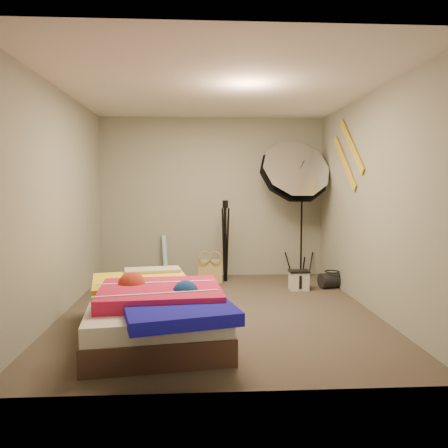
{
  "coord_description": "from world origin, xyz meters",
  "views": [
    {
      "loc": [
        -0.22,
        -4.92,
        1.43
      ],
      "look_at": [
        0.1,
        0.6,
        0.95
      ],
      "focal_mm": 35.0,
      "sensor_mm": 36.0,
      "label": 1
    }
  ],
  "objects": [
    {
      "name": "camera_tripod",
      "position": [
        0.18,
        1.56,
        0.7
      ],
      "size": [
        0.09,
        0.09,
        1.22
      ],
      "color": "black",
      "rests_on": "floor"
    },
    {
      "name": "bed",
      "position": [
        -0.63,
        -0.82,
        0.26
      ],
      "size": [
        1.51,
        2.01,
        0.51
      ],
      "color": "#4D3229",
      "rests_on": "floor"
    },
    {
      "name": "wall_front",
      "position": [
        0.0,
        -2.0,
        1.25
      ],
      "size": [
        3.5,
        0.0,
        3.5
      ],
      "primitive_type": "plane",
      "rotation": [
        -1.57,
        0.0,
        0.0
      ],
      "color": "gray",
      "rests_on": "floor"
    },
    {
      "name": "tote_bag",
      "position": [
        -0.05,
        1.42,
        0.18
      ],
      "size": [
        0.36,
        0.18,
        0.36
      ],
      "primitive_type": "cube",
      "rotation": [
        -0.14,
        0.0,
        -0.07
      ],
      "color": "tan",
      "rests_on": "floor"
    },
    {
      "name": "duffel_bag",
      "position": [
        1.65,
        1.03,
        0.11
      ],
      "size": [
        0.38,
        0.28,
        0.21
      ],
      "primitive_type": "cylinder",
      "rotation": [
        0.0,
        1.57,
        0.22
      ],
      "color": "black",
      "rests_on": "floor"
    },
    {
      "name": "wall_stripe_lower",
      "position": [
        1.73,
        0.85,
        1.75
      ],
      "size": [
        0.02,
        0.91,
        0.78
      ],
      "primitive_type": "cube",
      "rotation": [
        0.7,
        0.0,
        0.0
      ],
      "color": "gold",
      "rests_on": "wall_right"
    },
    {
      "name": "floor",
      "position": [
        0.0,
        0.0,
        0.0
      ],
      "size": [
        4.0,
        4.0,
        0.0
      ],
      "primitive_type": "plane",
      "color": "#4E4538",
      "rests_on": "ground"
    },
    {
      "name": "wrapping_roll",
      "position": [
        -0.76,
        1.89,
        0.33
      ],
      "size": [
        0.14,
        0.2,
        0.67
      ],
      "primitive_type": "cylinder",
      "rotation": [
        -0.17,
        0.0,
        0.39
      ],
      "color": "#53A3E0",
      "rests_on": "floor"
    },
    {
      "name": "camera_case",
      "position": [
        1.15,
        0.93,
        0.13
      ],
      "size": [
        0.26,
        0.19,
        0.25
      ],
      "primitive_type": "cube",
      "rotation": [
        0.0,
        0.0,
        0.02
      ],
      "color": "silver",
      "rests_on": "floor"
    },
    {
      "name": "ceiling",
      "position": [
        0.0,
        0.0,
        2.5
      ],
      "size": [
        4.0,
        4.0,
        0.0
      ],
      "primitive_type": "plane",
      "rotation": [
        3.14,
        0.0,
        0.0
      ],
      "color": "silver",
      "rests_on": "wall_back"
    },
    {
      "name": "wall_stripe_upper",
      "position": [
        1.73,
        0.6,
        1.95
      ],
      "size": [
        0.02,
        0.91,
        0.78
      ],
      "primitive_type": "cube",
      "rotation": [
        0.7,
        0.0,
        0.0
      ],
      "color": "gold",
      "rests_on": "wall_right"
    },
    {
      "name": "wall_back",
      "position": [
        0.0,
        2.0,
        1.25
      ],
      "size": [
        3.5,
        0.0,
        3.5
      ],
      "primitive_type": "plane",
      "rotation": [
        1.57,
        0.0,
        0.0
      ],
      "color": "gray",
      "rests_on": "floor"
    },
    {
      "name": "wall_right",
      "position": [
        1.75,
        0.0,
        1.25
      ],
      "size": [
        0.0,
        4.0,
        4.0
      ],
      "primitive_type": "plane",
      "rotation": [
        1.57,
        0.0,
        -1.57
      ],
      "color": "gray",
      "rests_on": "floor"
    },
    {
      "name": "wall_left",
      "position": [
        -1.75,
        0.0,
        1.25
      ],
      "size": [
        0.0,
        4.0,
        4.0
      ],
      "primitive_type": "plane",
      "rotation": [
        1.57,
        0.0,
        1.57
      ],
      "color": "gray",
      "rests_on": "floor"
    },
    {
      "name": "photo_umbrella",
      "position": [
        1.21,
        1.64,
        1.61
      ],
      "size": [
        1.28,
        0.9,
        2.25
      ],
      "color": "black",
      "rests_on": "floor"
    }
  ]
}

